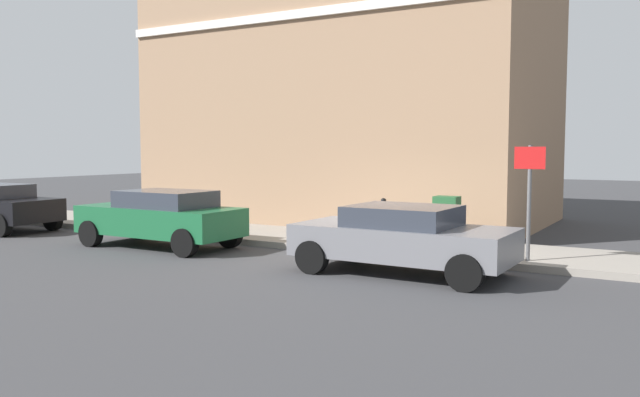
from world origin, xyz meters
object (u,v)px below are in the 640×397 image
(car_grey, at_px, (403,237))
(car_green, at_px, (161,217))
(street_sign, at_px, (529,185))
(utility_cabinet, at_px, (446,223))
(bollard_near_cabinet, at_px, (383,218))

(car_grey, bearing_deg, car_green, -0.43)
(street_sign, bearing_deg, car_grey, 133.25)
(car_grey, height_order, utility_cabinet, car_grey)
(car_green, height_order, street_sign, street_sign)
(car_grey, bearing_deg, bollard_near_cabinet, -58.33)
(bollard_near_cabinet, bearing_deg, car_green, 121.07)
(car_grey, distance_m, car_green, 6.34)
(utility_cabinet, bearing_deg, car_green, 113.23)
(car_green, xyz_separation_m, bollard_near_cabinet, (2.77, -4.60, -0.04))
(car_green, bearing_deg, bollard_near_cabinet, -148.70)
(car_green, relative_size, street_sign, 1.80)
(street_sign, bearing_deg, utility_cabinet, 64.15)
(car_grey, distance_m, utility_cabinet, 2.79)
(car_green, relative_size, bollard_near_cabinet, 3.98)
(car_grey, relative_size, car_green, 1.00)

